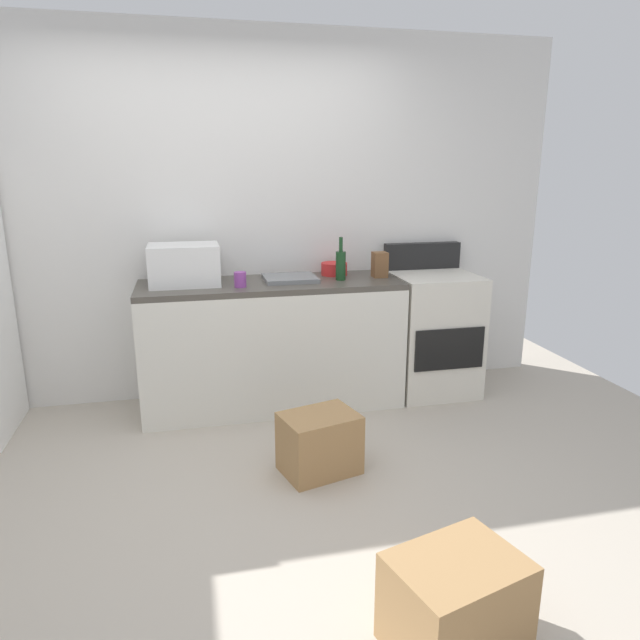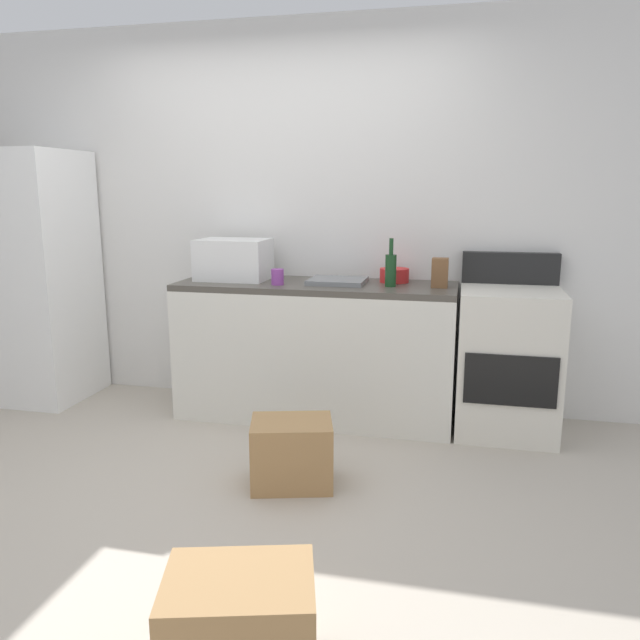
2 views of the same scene
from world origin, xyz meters
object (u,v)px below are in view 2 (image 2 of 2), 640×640
Objects in this scene: knife_block at (440,273)px; cardboard_box_medium at (292,453)px; wine_bottle at (391,269)px; stove_oven at (507,359)px; mixing_bowl at (394,275)px; cardboard_box_large at (240,629)px; refrigerator at (35,277)px; microwave at (234,259)px; coffee_mug at (278,277)px.

cardboard_box_medium is (-0.67, -1.01, -0.82)m from knife_block.
knife_block is at bearing 7.32° from wine_bottle.
wine_bottle reaches higher than knife_block.
stove_oven is 5.79× the size of mixing_bowl.
cardboard_box_large is at bearing -111.46° from stove_oven.
microwave is at bearing 3.33° from refrigerator.
cardboard_box_medium is at bearing -123.70° from knife_block.
wine_bottle reaches higher than cardboard_box_medium.
cardboard_box_medium is at bearing -69.41° from coffee_mug.
refrigerator reaches higher than cardboard_box_medium.
stove_oven is 2.50m from cardboard_box_large.
refrigerator is 3.34m from cardboard_box_large.
refrigerator reaches higher than cardboard_box_large.
knife_block is 0.95× the size of mixing_bowl.
refrigerator is 17.59× the size of coffee_mug.
cardboard_box_large is at bearing -69.38° from microwave.
mixing_bowl is 0.42× the size of cardboard_box_large.
coffee_mug is at bearing -2.42° from refrigerator.
mixing_bowl is (0.71, 0.28, -0.00)m from coffee_mug.
knife_block is 0.40× the size of cardboard_box_large.
wine_bottle is at bearing 85.51° from cardboard_box_large.
microwave is (-1.79, 0.03, 0.57)m from stove_oven.
coffee_mug is 0.22× the size of cardboard_box_large.
coffee_mug reaches higher than cardboard_box_large.
mixing_bowl is at bearing 4.58° from refrigerator.
wine_bottle is (2.54, 0.01, 0.13)m from refrigerator.
stove_oven is 0.91m from wine_bottle.
cardboard_box_medium is (-0.20, 1.30, -0.00)m from cardboard_box_large.
coffee_mug is at bearing -172.96° from wine_bottle.
stove_oven is 2.68× the size of cardboard_box_medium.
microwave reaches higher than coffee_mug.
coffee_mug is at bearing 110.59° from cardboard_box_medium.
stove_oven is 1.52m from coffee_mug.
coffee_mug is 1.02m from knife_block.
knife_block is at bearing -1.58° from microwave.
refrigerator is 1.60× the size of stove_oven.
wine_bottle is 0.73× the size of cardboard_box_medium.
coffee_mug is at bearing -174.73° from stove_oven.
cardboard_box_large is at bearing -101.69° from knife_block.
coffee_mug is 1.22m from cardboard_box_medium.
refrigerator is at bearing 136.24° from cardboard_box_large.
refrigerator is 9.77× the size of knife_block.
mixing_bowl is 0.46× the size of cardboard_box_medium.
stove_oven is 6.11× the size of knife_block.
coffee_mug reaches higher than cardboard_box_medium.
microwave is 1.36m from knife_block.
cardboard_box_large reaches higher than cardboard_box_medium.
refrigerator is 2.84m from knife_block.
microwave is at bearing 110.62° from cardboard_box_large.
cardboard_box_large is (2.36, -2.26, -0.70)m from refrigerator.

